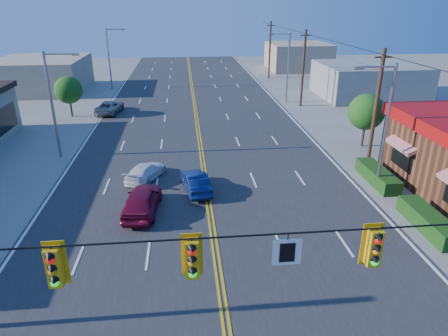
{
  "coord_description": "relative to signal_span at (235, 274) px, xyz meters",
  "views": [
    {
      "loc": [
        -1.25,
        -8.27,
        11.34
      ],
      "look_at": [
        0.96,
        13.26,
        2.2
      ],
      "focal_mm": 32.0,
      "sensor_mm": 36.0,
      "label": 1
    }
  ],
  "objects": [
    {
      "name": "road",
      "position": [
        0.12,
        20.0,
        -4.86
      ],
      "size": [
        20.0,
        120.0,
        0.06
      ],
      "primitive_type": "cube",
      "color": "#2D2D30",
      "rests_on": "ground"
    },
    {
      "name": "signal_span",
      "position": [
        0.0,
        0.0,
        0.0
      ],
      "size": [
        24.32,
        0.34,
        9.0
      ],
      "color": "#47301E",
      "rests_on": "ground"
    },
    {
      "name": "streetlight_se",
      "position": [
        10.91,
        14.0,
        -0.37
      ],
      "size": [
        2.55,
        0.25,
        8.0
      ],
      "color": "gray",
      "rests_on": "ground"
    },
    {
      "name": "streetlight_ne",
      "position": [
        10.91,
        38.0,
        -0.37
      ],
      "size": [
        2.55,
        0.25,
        8.0
      ],
      "color": "gray",
      "rests_on": "ground"
    },
    {
      "name": "streetlight_sw",
      "position": [
        -10.67,
        22.0,
        -0.37
      ],
      "size": [
        2.55,
        0.25,
        8.0
      ],
      "color": "gray",
      "rests_on": "ground"
    },
    {
      "name": "streetlight_nw",
      "position": [
        -10.67,
        48.0,
        -0.37
      ],
      "size": [
        2.55,
        0.25,
        8.0
      ],
      "color": "gray",
      "rests_on": "ground"
    },
    {
      "name": "utility_pole_near",
      "position": [
        12.32,
        18.0,
        -0.69
      ],
      "size": [
        0.28,
        0.28,
        8.4
      ],
      "primitive_type": "cylinder",
      "color": "#47301E",
      "rests_on": "ground"
    },
    {
      "name": "utility_pole_mid",
      "position": [
        12.32,
        36.0,
        -0.69
      ],
      "size": [
        0.28,
        0.28,
        8.4
      ],
      "primitive_type": "cylinder",
      "color": "#47301E",
      "rests_on": "ground"
    },
    {
      "name": "utility_pole_far",
      "position": [
        12.32,
        54.0,
        -0.69
      ],
      "size": [
        0.28,
        0.28,
        8.4
      ],
      "primitive_type": "cylinder",
      "color": "#47301E",
      "rests_on": "ground"
    },
    {
      "name": "tree_kfc_rear",
      "position": [
        13.62,
        22.0,
        -1.95
      ],
      "size": [
        2.94,
        2.94,
        4.41
      ],
      "color": "#47301E",
      "rests_on": "ground"
    },
    {
      "name": "tree_west",
      "position": [
        -12.88,
        34.0,
        -2.09
      ],
      "size": [
        2.8,
        2.8,
        4.2
      ],
      "color": "#47301E",
      "rests_on": "ground"
    },
    {
      "name": "bld_east_mid",
      "position": [
        22.12,
        40.0,
        -2.89
      ],
      "size": [
        12.0,
        10.0,
        4.0
      ],
      "primitive_type": "cube",
      "color": "gray",
      "rests_on": "ground"
    },
    {
      "name": "bld_west_far",
      "position": [
        -19.88,
        48.0,
        -2.79
      ],
      "size": [
        11.0,
        12.0,
        4.2
      ],
      "primitive_type": "cube",
      "color": "tan",
      "rests_on": "ground"
    },
    {
      "name": "bld_east_far",
      "position": [
        19.12,
        62.0,
        -2.69
      ],
      "size": [
        10.0,
        10.0,
        4.4
      ],
      "primitive_type": "cube",
      "color": "tan",
      "rests_on": "ground"
    },
    {
      "name": "car_magenta",
      "position": [
        -3.72,
        12.28,
        -4.13
      ],
      "size": [
        2.23,
        4.61,
        1.52
      ],
      "primitive_type": "imported",
      "rotation": [
        0.0,
        0.0,
        3.04
      ],
      "color": "maroon",
      "rests_on": "ground"
    },
    {
      "name": "car_blue",
      "position": [
        -0.58,
        14.75,
        -4.25
      ],
      "size": [
        1.98,
        4.0,
        1.26
      ],
      "primitive_type": "imported",
      "rotation": [
        0.0,
        0.0,
        3.32
      ],
      "color": "#0D1C50",
      "rests_on": "ground"
    },
    {
      "name": "car_white",
      "position": [
        -3.89,
        16.93,
        -4.33
      ],
      "size": [
        2.99,
        4.13,
        1.11
      ],
      "primitive_type": "imported",
      "rotation": [
        0.0,
        0.0,
        2.72
      ],
      "color": "white",
      "rests_on": "ground"
    },
    {
      "name": "car_silver",
      "position": [
        -9.09,
        34.86,
        -4.23
      ],
      "size": [
        2.77,
        4.97,
        1.31
      ],
      "primitive_type": "imported",
      "rotation": [
        0.0,
        0.0,
        3.01
      ],
      "color": "gray",
      "rests_on": "ground"
    }
  ]
}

